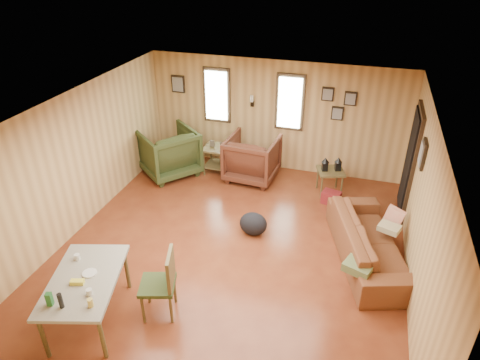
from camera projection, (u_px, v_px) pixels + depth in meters
The scene contains 11 objects.
room at pixel (248, 177), 6.78m from camera, with size 5.54×6.04×2.44m.
sofa at pixel (371, 236), 6.69m from camera, with size 2.26×0.66×0.88m, color brown.
recliner_brown at pixel (252, 156), 8.96m from camera, with size 1.01×0.95×1.04m, color #4E2517.
recliner_green at pixel (169, 150), 9.14m from camera, with size 1.08×1.01×1.12m, color #303B1B.
end_table at pixel (218, 155), 9.23m from camera, with size 0.60×0.55×0.75m.
side_table at pixel (331, 169), 8.42m from camera, with size 0.63×0.63×0.79m.
cooler at pixel (331, 198), 8.29m from camera, with size 0.39×0.32×0.24m.
backpack at pixel (253, 224), 7.37m from camera, with size 0.51×0.39×0.42m.
sofa_pillows at pixel (376, 243), 6.45m from camera, with size 0.89×1.66×0.34m.
dining_table at pixel (84, 283), 5.48m from camera, with size 1.20×1.58×0.92m.
dining_chair at pixel (163, 281), 5.63m from camera, with size 0.57×0.57×1.01m.
Camera 1 is at (1.77, -5.43, 4.50)m, focal length 32.00 mm.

